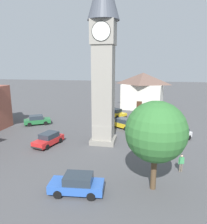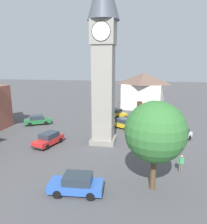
{
  "view_description": "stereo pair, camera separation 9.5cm",
  "coord_description": "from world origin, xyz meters",
  "px_view_note": "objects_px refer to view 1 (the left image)",
  "views": [
    {
      "loc": [
        4.91,
        -24.92,
        9.62
      ],
      "look_at": [
        0.0,
        0.0,
        3.91
      ],
      "focal_mm": 34.18,
      "sensor_mm": 36.0,
      "label": 1
    },
    {
      "loc": [
        5.0,
        -24.91,
        9.62
      ],
      "look_at": [
        0.0,
        0.0,
        3.91
      ],
      "focal_mm": 34.18,
      "sensor_mm": 36.0,
      "label": 2
    }
  ],
  "objects_px": {
    "clock_tower": "(104,41)",
    "car_blue_kerb": "(179,135)",
    "car_black_far": "(77,184)",
    "tree": "(156,132)",
    "car_silver_kerb": "(37,120)",
    "building_shop_left": "(143,91)",
    "car_white_side": "(49,139)",
    "car_red_corner": "(115,113)",
    "pedestrian": "(181,161)",
    "car_green_alley": "(123,123)"
  },
  "relations": [
    {
      "from": "clock_tower",
      "to": "car_blue_kerb",
      "type": "bearing_deg",
      "value": 14.3
    },
    {
      "from": "car_black_far",
      "to": "tree",
      "type": "xyz_separation_m",
      "value": [
        5.68,
        1.76,
        3.93
      ]
    },
    {
      "from": "car_silver_kerb",
      "to": "building_shop_left",
      "type": "height_order",
      "value": "building_shop_left"
    },
    {
      "from": "car_blue_kerb",
      "to": "car_white_side",
      "type": "relative_size",
      "value": 0.99
    },
    {
      "from": "car_red_corner",
      "to": "car_white_side",
      "type": "bearing_deg",
      "value": -110.86
    },
    {
      "from": "clock_tower",
      "to": "car_white_side",
      "type": "relative_size",
      "value": 4.7
    },
    {
      "from": "pedestrian",
      "to": "car_red_corner",
      "type": "bearing_deg",
      "value": 114.19
    },
    {
      "from": "car_red_corner",
      "to": "car_black_far",
      "type": "distance_m",
      "value": 24.5
    },
    {
      "from": "clock_tower",
      "to": "car_silver_kerb",
      "type": "relative_size",
      "value": 4.71
    },
    {
      "from": "car_red_corner",
      "to": "pedestrian",
      "type": "distance_m",
      "value": 21.38
    },
    {
      "from": "car_red_corner",
      "to": "car_green_alley",
      "type": "distance_m",
      "value": 7.16
    },
    {
      "from": "car_blue_kerb",
      "to": "car_silver_kerb",
      "type": "height_order",
      "value": "same"
    },
    {
      "from": "car_red_corner",
      "to": "car_silver_kerb",
      "type": "bearing_deg",
      "value": -147.08
    },
    {
      "from": "clock_tower",
      "to": "building_shop_left",
      "type": "xyz_separation_m",
      "value": [
        4.32,
        21.94,
        -8.13
      ]
    },
    {
      "from": "clock_tower",
      "to": "pedestrian",
      "type": "bearing_deg",
      "value": -35.87
    },
    {
      "from": "car_red_corner",
      "to": "building_shop_left",
      "type": "relative_size",
      "value": 0.45
    },
    {
      "from": "clock_tower",
      "to": "car_black_far",
      "type": "bearing_deg",
      "value": -89.34
    },
    {
      "from": "car_white_side",
      "to": "tree",
      "type": "xyz_separation_m",
      "value": [
        12.16,
        -7.06,
        3.93
      ]
    },
    {
      "from": "car_silver_kerb",
      "to": "car_black_far",
      "type": "xyz_separation_m",
      "value": [
        12.28,
        -16.87,
        0.0
      ]
    },
    {
      "from": "pedestrian",
      "to": "building_shop_left",
      "type": "xyz_separation_m",
      "value": [
        -4.07,
        28.0,
        3.0
      ]
    },
    {
      "from": "car_white_side",
      "to": "pedestrian",
      "type": "relative_size",
      "value": 2.61
    },
    {
      "from": "tree",
      "to": "building_shop_left",
      "type": "distance_m",
      "value": 31.28
    },
    {
      "from": "car_green_alley",
      "to": "car_black_far",
      "type": "bearing_deg",
      "value": -95.24
    },
    {
      "from": "pedestrian",
      "to": "building_shop_left",
      "type": "distance_m",
      "value": 28.45
    },
    {
      "from": "car_white_side",
      "to": "car_green_alley",
      "type": "relative_size",
      "value": 1.0
    },
    {
      "from": "car_red_corner",
      "to": "car_black_far",
      "type": "height_order",
      "value": "same"
    },
    {
      "from": "clock_tower",
      "to": "pedestrian",
      "type": "relative_size",
      "value": 12.27
    },
    {
      "from": "pedestrian",
      "to": "tree",
      "type": "height_order",
      "value": "tree"
    },
    {
      "from": "car_blue_kerb",
      "to": "building_shop_left",
      "type": "relative_size",
      "value": 0.45
    },
    {
      "from": "car_black_far",
      "to": "building_shop_left",
      "type": "relative_size",
      "value": 0.44
    },
    {
      "from": "car_black_far",
      "to": "tree",
      "type": "relative_size",
      "value": 0.61
    },
    {
      "from": "car_white_side",
      "to": "clock_tower",
      "type": "bearing_deg",
      "value": 19.47
    },
    {
      "from": "car_green_alley",
      "to": "building_shop_left",
      "type": "height_order",
      "value": "building_shop_left"
    },
    {
      "from": "car_white_side",
      "to": "car_green_alley",
      "type": "bearing_deg",
      "value": 47.53
    },
    {
      "from": "car_white_side",
      "to": "car_blue_kerb",
      "type": "bearing_deg",
      "value": 16.42
    },
    {
      "from": "tree",
      "to": "building_shop_left",
      "type": "xyz_separation_m",
      "value": [
        -1.49,
        31.24,
        -0.69
      ]
    },
    {
      "from": "car_blue_kerb",
      "to": "car_red_corner",
      "type": "height_order",
      "value": "same"
    },
    {
      "from": "building_shop_left",
      "to": "car_red_corner",
      "type": "bearing_deg",
      "value": -118.89
    },
    {
      "from": "car_silver_kerb",
      "to": "car_red_corner",
      "type": "height_order",
      "value": "same"
    },
    {
      "from": "car_blue_kerb",
      "to": "car_green_alley",
      "type": "bearing_deg",
      "value": 151.37
    },
    {
      "from": "tree",
      "to": "car_white_side",
      "type": "bearing_deg",
      "value": 149.86
    },
    {
      "from": "car_blue_kerb",
      "to": "pedestrian",
      "type": "height_order",
      "value": "pedestrian"
    },
    {
      "from": "car_black_far",
      "to": "car_green_alley",
      "type": "relative_size",
      "value": 0.97
    },
    {
      "from": "car_red_corner",
      "to": "building_shop_left",
      "type": "bearing_deg",
      "value": 61.11
    },
    {
      "from": "car_black_far",
      "to": "tree",
      "type": "distance_m",
      "value": 7.13
    },
    {
      "from": "car_silver_kerb",
      "to": "building_shop_left",
      "type": "xyz_separation_m",
      "value": [
        16.47,
        16.13,
        3.25
      ]
    },
    {
      "from": "car_silver_kerb",
      "to": "car_white_side",
      "type": "height_order",
      "value": "same"
    },
    {
      "from": "clock_tower",
      "to": "car_white_side",
      "type": "height_order",
      "value": "clock_tower"
    },
    {
      "from": "car_white_side",
      "to": "car_black_far",
      "type": "distance_m",
      "value": 10.94
    },
    {
      "from": "pedestrian",
      "to": "car_blue_kerb",
      "type": "bearing_deg",
      "value": 82.98
    }
  ]
}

